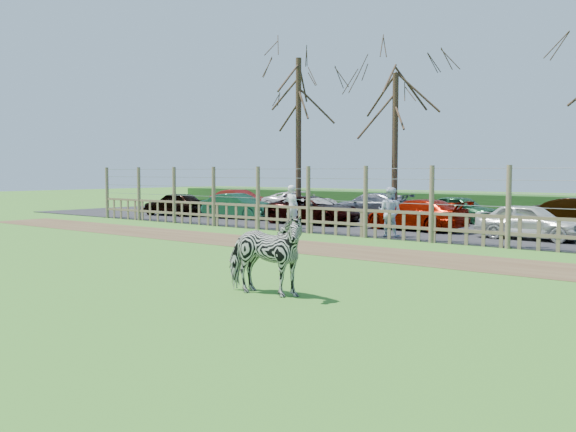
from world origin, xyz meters
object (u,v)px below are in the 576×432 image
Objects in this scene: tree_left at (299,99)px; car_4 at (530,221)px; car_0 at (175,204)px; car_10 at (461,209)px; car_7 at (240,200)px; car_8 at (301,202)px; visitor_a at (292,207)px; tree_mid at (395,112)px; car_3 at (416,215)px; visitor_b at (390,212)px; zebra at (264,255)px; car_9 at (370,205)px; car_1 at (238,206)px; car_2 at (314,210)px.

tree_left is 2.24× the size of car_4.
car_0 is 1.00× the size of car_10.
car_7 and car_8 have the same top height.
visitor_a reaches higher than car_10.
tree_mid is 1.65× the size of car_3.
car_3 is at bearing -10.32° from tree_left.
tree_mid reaches higher than car_8.
car_3 and car_7 have the same top height.
tree_mid is 6.95m from visitor_b.
car_3 is at bearing 84.11° from car_4.
tree_left is at bearing -51.30° from visitor_a.
tree_mid reaches higher than visitor_b.
zebra is at bearing 179.12° from car_4.
car_9 is at bearing 137.21° from tree_mid.
car_1 is 1.03× the size of car_4.
car_10 is (-0.68, 7.39, -0.26)m from visitor_b.
car_1 and car_9 have the same top height.
car_1 is 14.04m from car_4.
car_0 is at bearing -167.14° from tree_mid.
visitor_b is 16.22m from car_7.
tree_mid is 8.47m from car_4.
visitor_a is 0.40× the size of car_8.
car_2 is (-2.61, -2.33, -4.23)m from tree_mid.
tree_mid is 8.88m from car_8.
car_9 is at bearing 93.91° from car_10.
car_2 is 1.23× the size of car_4.
car_8 is 1.04× the size of car_9.
car_4 is (14.02, -0.70, 0.00)m from car_1.
visitor_b reaches higher than car_4.
car_8 is (-9.50, 5.01, 0.00)m from car_3.
car_2 is at bearing -70.58° from visitor_a.
car_9 is at bearing 114.63° from car_0.
tree_left is at bearing -148.49° from car_8.
car_7 is at bearing 58.69° from car_2.
car_2 is (8.71, 0.25, 0.00)m from car_0.
tree_mid is 12.36m from car_0.
car_10 is at bearing -47.36° from car_2.
visitor_a is 1.00× the size of visitor_b.
tree_left reaches higher than car_10.
car_3 is at bearing -169.97° from car_10.
tree_mid is at bearing -115.81° from car_8.
visitor_a reaches higher than car_9.
visitor_b reaches higher than car_2.
visitor_a is at bearing 3.91° from car_9.
car_2 is at bearing -84.59° from car_3.
tree_mid is 3.96× the size of visitor_a.
tree_left is 6.39m from car_9.
tree_mid reaches higher than car_9.
car_2 is (-0.64, 2.30, -0.26)m from visitor_a.
zebra is 0.50× the size of car_7.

